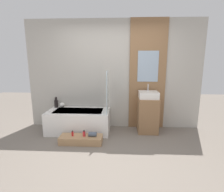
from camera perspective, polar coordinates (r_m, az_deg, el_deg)
The scene contains 13 objects.
ground_plane at distance 3.15m, azimuth -0.78°, elevation -20.09°, with size 12.00×12.00×0.00m, color slate.
wall_tiled_back at distance 4.27m, azimuth 0.56°, elevation 6.84°, with size 4.20×0.06×2.60m, color #B7B2A8.
wall_wood_accent at distance 4.26m, azimuth 11.52°, elevation 6.76°, with size 0.86×0.04×2.60m.
bathtub at distance 4.21m, azimuth -10.76°, elevation -8.00°, with size 1.43×0.71×0.51m.
glass_shower_screen at distance 3.83m, azimuth -1.50°, elevation 1.37°, with size 0.01×0.50×0.93m, color silver.
wooden_step_bench at distance 3.71m, azimuth -10.05°, elevation -13.81°, with size 0.86×0.31×0.15m, color #A87F56.
vanity_cabinet at distance 4.18m, azimuth 11.54°, elevation -6.07°, with size 0.45×0.49×0.81m, color #8E6642.
sink at distance 4.06m, azimuth 11.81°, elevation 0.39°, with size 0.43×0.38×0.31m.
vase_tall_dark at distance 4.53m, azimuth -17.75°, elevation -2.23°, with size 0.09×0.09×0.26m.
vase_round_light at distance 4.47m, azimuth -15.97°, elevation -2.84°, with size 0.13×0.13×0.13m, color silver.
bottle_soap_primary at distance 3.70m, azimuth -12.77°, elevation -11.89°, with size 0.04×0.04×0.11m.
bottle_soap_secondary at distance 3.64m, azimuth -9.11°, elevation -12.03°, with size 0.05×0.05×0.12m.
towel_roll at distance 3.62m, azimuth -6.38°, elevation -12.30°, with size 0.09×0.09×0.16m, color #4C5666.
Camera 1 is at (0.18, -2.68, 1.66)m, focal length 28.00 mm.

